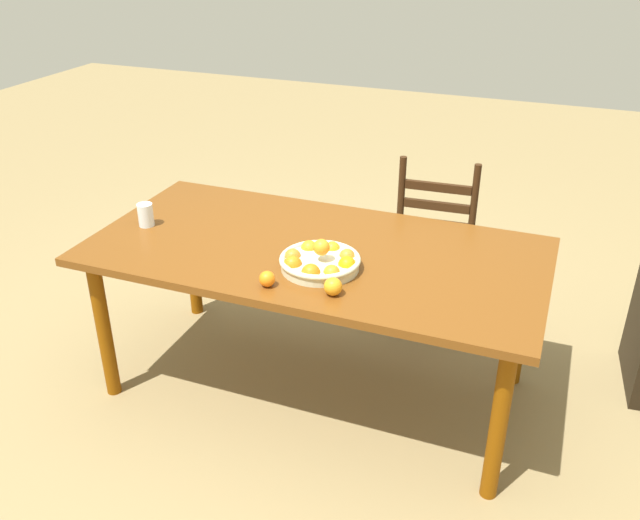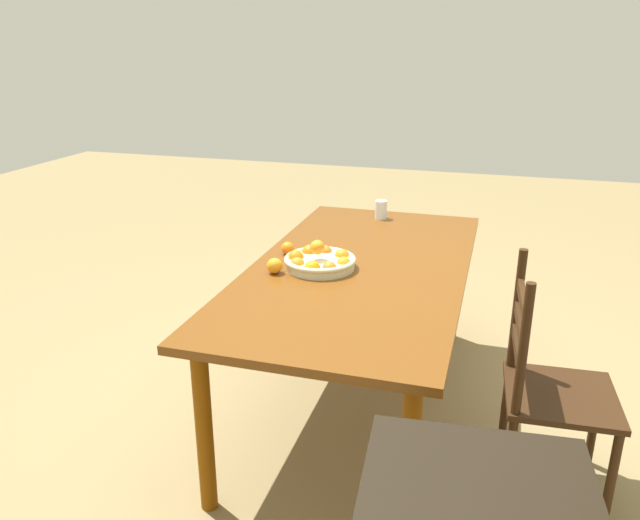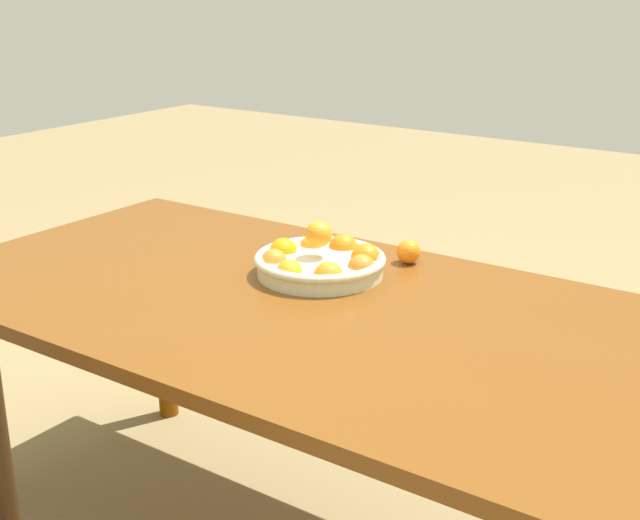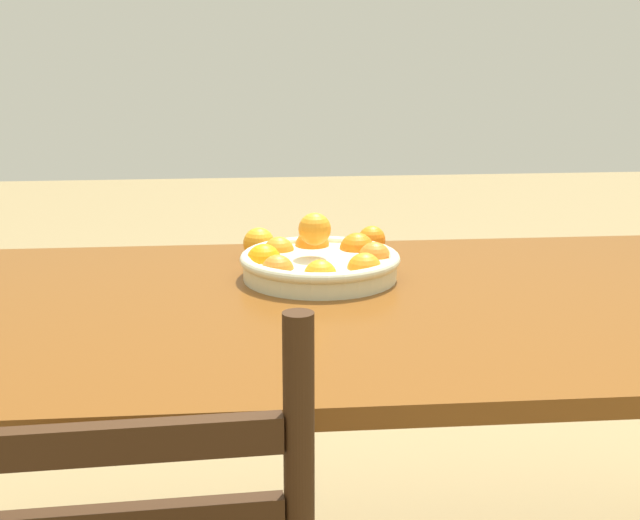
# 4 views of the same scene
# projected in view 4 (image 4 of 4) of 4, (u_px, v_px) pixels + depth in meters

# --- Properties ---
(dining_table) EXTENTS (1.99, 0.99, 0.75)m
(dining_table) POSITION_uv_depth(u_px,v_px,m) (373.00, 338.00, 1.78)
(dining_table) COLOR brown
(dining_table) RESTS_ON ground
(fruit_bowl) EXTENTS (0.34, 0.34, 0.14)m
(fruit_bowl) POSITION_uv_depth(u_px,v_px,m) (320.00, 262.00, 1.91)
(fruit_bowl) COLOR beige
(fruit_bowl) RESTS_ON dining_table
(orange_loose_0) EXTENTS (0.06, 0.06, 0.06)m
(orange_loose_0) POSITION_uv_depth(u_px,v_px,m) (372.00, 239.00, 2.12)
(orange_loose_0) COLOR orange
(orange_loose_0) RESTS_ON dining_table
(orange_loose_1) EXTENTS (0.07, 0.07, 0.07)m
(orange_loose_1) POSITION_uv_depth(u_px,v_px,m) (259.00, 243.00, 2.07)
(orange_loose_1) COLOR orange
(orange_loose_1) RESTS_ON dining_table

